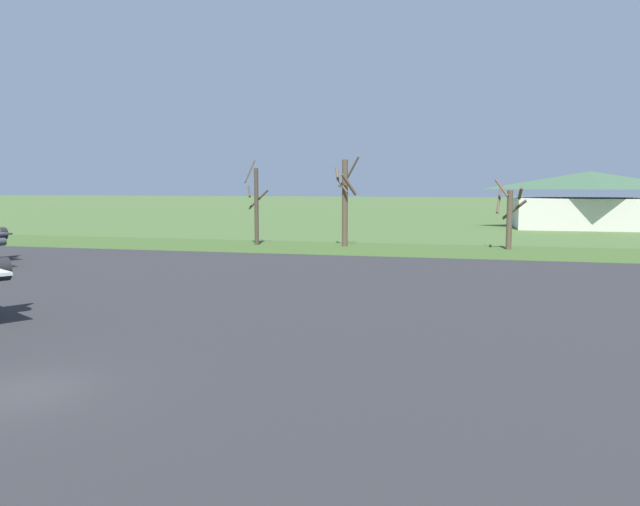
% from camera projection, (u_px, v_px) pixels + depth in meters
% --- Properties ---
extents(ground_plane, '(600.00, 600.00, 0.00)m').
position_uv_depth(ground_plane, '(24.00, 393.00, 18.35)').
color(ground_plane, '#425B2D').
extents(asphalt_apron, '(95.08, 45.96, 0.05)m').
position_uv_depth(asphalt_apron, '(215.00, 305.00, 31.64)').
color(asphalt_apron, '#28282B').
rests_on(asphalt_apron, ground).
extents(grass_verge_strip, '(155.08, 12.00, 0.06)m').
position_uv_depth(grass_verge_strip, '(338.00, 248.00, 59.59)').
color(grass_verge_strip, '#395424').
rests_on(grass_verge_strip, ground).
extents(bare_tree_far_left, '(2.12, 2.25, 8.50)m').
position_uv_depth(bare_tree_far_left, '(256.00, 204.00, 62.59)').
color(bare_tree_far_left, '#42382D').
rests_on(bare_tree_far_left, ground).
extents(bare_tree_left_of_center, '(2.46, 2.64, 8.77)m').
position_uv_depth(bare_tree_left_of_center, '(345.00, 199.00, 60.86)').
color(bare_tree_left_of_center, brown).
rests_on(bare_tree_left_of_center, ground).
extents(bare_tree_center, '(3.03, 3.05, 6.58)m').
position_uv_depth(bare_tree_center, '(509.00, 214.00, 58.20)').
color(bare_tree_center, brown).
rests_on(bare_tree_center, ground).
extents(visitor_building, '(20.62, 13.11, 7.87)m').
position_uv_depth(visitor_building, '(589.00, 200.00, 86.92)').
color(visitor_building, beige).
rests_on(visitor_building, ground).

